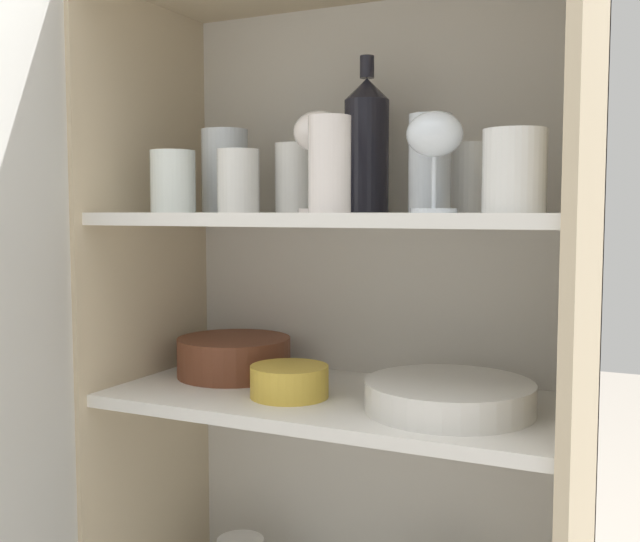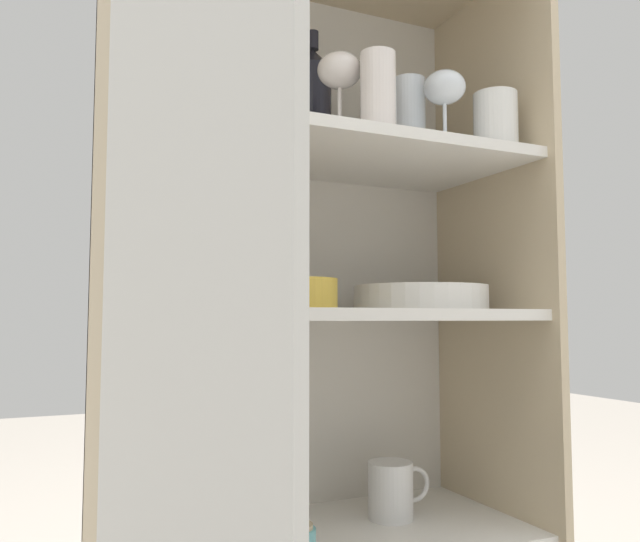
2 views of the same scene
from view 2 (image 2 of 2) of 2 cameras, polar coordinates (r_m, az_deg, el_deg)
name	(u,v)px [view 2 (image 2 of 2)]	position (r m, az deg, el deg)	size (l,w,h in m)	color
cupboard_back_panel	(287,320)	(1.28, -3.03, -4.48)	(0.77, 0.02, 1.37)	silver
cupboard_side_left	(102,320)	(1.02, -19.27, -4.29)	(0.02, 0.38, 1.37)	#CCB793
cupboard_side_right	(492,320)	(1.31, 15.44, -4.33)	(0.02, 0.38, 1.37)	#CCB793
shelf_board_lower	(324,540)	(1.18, 0.36, -23.39)	(0.73, 0.35, 0.02)	white
shelf_board_middle	(324,315)	(1.11, 0.35, -4.03)	(0.73, 0.35, 0.02)	white
shelf_board_upper	(324,153)	(1.15, 0.35, 10.73)	(0.73, 0.35, 0.02)	white
cupboard_door	(184,322)	(0.66, -12.37, -4.53)	(0.13, 0.37, 1.37)	silver
tumbler_glass_0	(378,93)	(1.09, 5.33, 15.93)	(0.06, 0.06, 0.13)	silver
tumbler_glass_1	(496,122)	(1.23, 15.76, 12.98)	(0.08, 0.08, 0.11)	white
tumbler_glass_2	(191,85)	(1.02, -11.70, 16.35)	(0.07, 0.07, 0.10)	white
tumbler_glass_3	(409,116)	(1.22, 8.14, 13.85)	(0.06, 0.06, 0.14)	white
tumbler_glass_4	(406,139)	(1.30, 7.87, 11.90)	(0.07, 0.07, 0.10)	white
tumbler_glass_5	(284,113)	(1.15, -3.29, 14.26)	(0.07, 0.07, 0.11)	white
tumbler_glass_6	(258,99)	(1.07, -5.65, 15.39)	(0.07, 0.07, 0.10)	white
tumbler_glass_7	(192,97)	(1.14, -11.60, 15.29)	(0.08, 0.08, 0.14)	white
wine_glass_0	(337,75)	(1.13, 1.58, 17.52)	(0.08, 0.08, 0.15)	silver
wine_glass_1	(255,106)	(1.24, -5.95, 14.77)	(0.08, 0.08, 0.13)	white
wine_glass_2	(444,91)	(1.19, 11.31, 15.81)	(0.08, 0.08, 0.14)	white
wine_bottle	(313,103)	(1.27, -0.69, 15.09)	(0.07, 0.07, 0.26)	black
plate_stack_white	(420,298)	(1.19, 9.16, -2.43)	(0.25, 0.25, 0.04)	silver
mixing_bowl_large	(192,287)	(1.09, -11.62, -1.43)	(0.20, 0.20, 0.07)	brown
serving_bowl_small	(300,292)	(1.05, -1.81, -1.92)	(0.13, 0.13, 0.05)	gold
coffee_mug_primary	(200,516)	(1.14, -10.94, -21.11)	(0.13, 0.09, 0.09)	white
coffee_mug_extra_1	(392,490)	(1.25, 6.58, -19.27)	(0.13, 0.08, 0.10)	white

